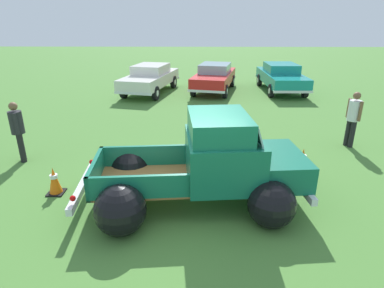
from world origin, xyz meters
TOP-DOWN VIEW (x-y plane):
  - ground_plane at (0.00, 0.00)m, footprint 80.00×80.00m
  - vintage_pickup_truck at (0.39, 0.03)m, footprint 4.77×3.08m
  - show_car_0 at (-2.33, 10.81)m, footprint 2.81×4.93m
  - show_car_1 at (1.03, 11.21)m, footprint 2.72×4.75m
  - show_car_2 at (4.59, 11.30)m, footprint 1.93×4.66m
  - spectator_0 at (4.77, 3.29)m, footprint 0.44×0.53m
  - spectator_1 at (-4.66, 2.05)m, footprint 0.46×0.51m
  - lane_cone_0 at (-3.04, 0.30)m, footprint 0.36×0.36m
  - lane_cone_1 at (2.80, 1.49)m, footprint 0.36×0.36m

SIDE VIEW (x-z plane):
  - ground_plane at x=0.00m, z-range 0.00..0.00m
  - lane_cone_0 at x=-3.04m, z-range 0.00..0.63m
  - lane_cone_1 at x=2.80m, z-range 0.00..0.63m
  - vintage_pickup_truck at x=0.39m, z-range -0.22..1.74m
  - show_car_1 at x=1.03m, z-range 0.07..1.50m
  - show_car_0 at x=-2.33m, z-range 0.07..1.50m
  - show_car_2 at x=4.59m, z-range 0.07..1.50m
  - spectator_1 at x=-4.66m, z-range 0.11..1.76m
  - spectator_0 at x=4.77m, z-range 0.12..1.80m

